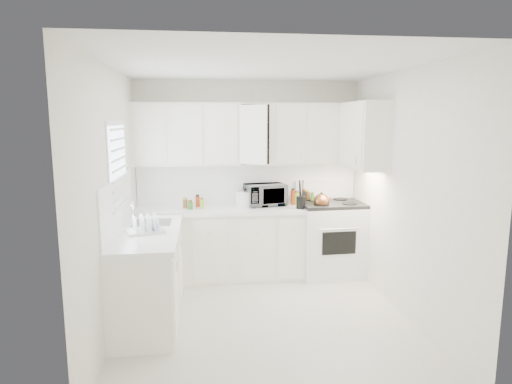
{
  "coord_description": "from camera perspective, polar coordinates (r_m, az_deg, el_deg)",
  "views": [
    {
      "loc": [
        -0.61,
        -4.34,
        2.08
      ],
      "look_at": [
        0.0,
        0.7,
        1.25
      ],
      "focal_mm": 30.89,
      "sensor_mm": 36.0,
      "label": 1
    }
  ],
  "objects": [
    {
      "name": "backsplash_back",
      "position": [
        6.03,
        -1.01,
        1.12
      ],
      "size": [
        2.98,
        0.02,
        0.55
      ],
      "primitive_type": "cube",
      "color": "white",
      "rests_on": "wall_back"
    },
    {
      "name": "countertop_left",
      "position": [
        4.72,
        -13.79,
        -5.15
      ],
      "size": [
        0.64,
        1.62,
        0.05
      ],
      "primitive_type": "cube",
      "color": "white",
      "rests_on": "lower_cabinets_left"
    },
    {
      "name": "wall_right",
      "position": [
        4.89,
        18.76,
        -0.4
      ],
      "size": [
        0.0,
        3.2,
        3.2
      ],
      "primitive_type": "plane",
      "rotation": [
        1.57,
        0.0,
        -1.57
      ],
      "color": "white",
      "rests_on": "ground"
    },
    {
      "name": "spice_left_2",
      "position": [
        5.86,
        -7.66,
        -1.27
      ],
      "size": [
        0.06,
        0.06,
        0.13
      ],
      "primitive_type": "cylinder",
      "color": "#B13A17",
      "rests_on": "countertop_back"
    },
    {
      "name": "sink",
      "position": [
        5.03,
        -13.39,
        -2.56
      ],
      "size": [
        0.42,
        0.38,
        0.3
      ],
      "primitive_type": null,
      "color": "gray",
      "rests_on": "countertop_left"
    },
    {
      "name": "spice_left_1",
      "position": [
        5.78,
        -8.42,
        -1.45
      ],
      "size": [
        0.06,
        0.06,
        0.13
      ],
      "primitive_type": "cylinder",
      "color": "#337125",
      "rests_on": "countertop_back"
    },
    {
      "name": "upper_cabinets_back",
      "position": [
        5.84,
        -0.87,
        3.58
      ],
      "size": [
        3.0,
        0.33,
        0.8
      ],
      "primitive_type": null,
      "color": "white",
      "rests_on": "wall_back"
    },
    {
      "name": "sauce_right_5",
      "position": [
        6.02,
        7.31,
        -0.7
      ],
      "size": [
        0.06,
        0.06,
        0.19
      ],
      "primitive_type": "cylinder",
      "color": "#337125",
      "rests_on": "countertop_back"
    },
    {
      "name": "floor",
      "position": [
        4.85,
        1.03,
        -16.1
      ],
      "size": [
        3.2,
        3.2,
        0.0
      ],
      "primitive_type": "plane",
      "color": "silver",
      "rests_on": "ground"
    },
    {
      "name": "spice_left_0",
      "position": [
        5.87,
        -9.13,
        -1.3
      ],
      "size": [
        0.06,
        0.06,
        0.13
      ],
      "primitive_type": "cylinder",
      "color": "brown",
      "rests_on": "countertop_back"
    },
    {
      "name": "paper_towel",
      "position": [
        5.9,
        -0.51,
        -0.42
      ],
      "size": [
        0.12,
        0.12,
        0.27
      ],
      "primitive_type": "cylinder",
      "color": "white",
      "rests_on": "countertop_back"
    },
    {
      "name": "wall_front",
      "position": [
        2.92,
        5.45,
        -6.3
      ],
      "size": [
        3.0,
        0.0,
        3.0
      ],
      "primitive_type": "plane",
      "rotation": [
        -1.57,
        0.0,
        0.0
      ],
      "color": "white",
      "rests_on": "ground"
    },
    {
      "name": "backsplash_left",
      "position": [
        4.71,
        -17.56,
        -1.63
      ],
      "size": [
        0.02,
        1.6,
        0.55
      ],
      "primitive_type": "cube",
      "color": "white",
      "rests_on": "wall_left"
    },
    {
      "name": "window_blinds",
      "position": [
        4.8,
        -17.31,
        2.52
      ],
      "size": [
        0.06,
        0.96,
        1.06
      ],
      "primitive_type": null,
      "color": "white",
      "rests_on": "wall_left"
    },
    {
      "name": "tea_kettle",
      "position": [
        5.75,
        8.46,
        -1.07
      ],
      "size": [
        0.27,
        0.23,
        0.23
      ],
      "primitive_type": null,
      "rotation": [
        0.0,
        0.0,
        0.06
      ],
      "color": "#9F522B",
      "rests_on": "stove"
    },
    {
      "name": "sauce_right_4",
      "position": [
        6.06,
        6.66,
        -0.61
      ],
      "size": [
        0.06,
        0.06,
        0.19
      ],
      "primitive_type": "cylinder",
      "color": "brown",
      "rests_on": "countertop_back"
    },
    {
      "name": "upper_cabinets_right",
      "position": [
        5.55,
        13.69,
        3.02
      ],
      "size": [
        0.33,
        0.9,
        0.8
      ],
      "primitive_type": null,
      "color": "white",
      "rests_on": "wall_right"
    },
    {
      "name": "microwave",
      "position": [
        5.88,
        1.2,
        -0.05
      ],
      "size": [
        0.57,
        0.4,
        0.35
      ],
      "primitive_type": "imported",
      "rotation": [
        0.0,
        0.0,
        0.24
      ],
      "color": "gray",
      "rests_on": "countertop_back"
    },
    {
      "name": "wall_back",
      "position": [
        6.03,
        -1.03,
        1.84
      ],
      "size": [
        3.0,
        0.0,
        3.0
      ],
      "primitive_type": "plane",
      "rotation": [
        1.57,
        0.0,
        0.0
      ],
      "color": "white",
      "rests_on": "ground"
    },
    {
      "name": "spice_left_3",
      "position": [
        5.77,
        -6.93,
        -1.42
      ],
      "size": [
        0.06,
        0.06,
        0.13
      ],
      "primitive_type": "cylinder",
      "color": "#A4C02D",
      "rests_on": "countertop_back"
    },
    {
      "name": "frying_pan",
      "position": [
        6.17,
        10.89,
        -1.3
      ],
      "size": [
        0.37,
        0.51,
        0.04
      ],
      "primitive_type": null,
      "rotation": [
        0.0,
        0.0,
        0.23
      ],
      "color": "black",
      "rests_on": "stove"
    },
    {
      "name": "sauce_right_3",
      "position": [
        5.99,
        6.28,
        -0.72
      ],
      "size": [
        0.06,
        0.06,
        0.19
      ],
      "primitive_type": "cylinder",
      "color": "black",
      "rests_on": "countertop_back"
    },
    {
      "name": "ceiling",
      "position": [
        4.42,
        1.13,
        16.04
      ],
      "size": [
        3.2,
        3.2,
        0.0
      ],
      "primitive_type": "plane",
      "rotation": [
        3.14,
        0.0,
        0.0
      ],
      "color": "white",
      "rests_on": "ground"
    },
    {
      "name": "countertop_back",
      "position": [
        5.75,
        -4.57,
        -2.33
      ],
      "size": [
        2.24,
        0.64,
        0.05
      ],
      "primitive_type": "cube",
      "color": "white",
      "rests_on": "lower_cabinets_back"
    },
    {
      "name": "rice_cooker",
      "position": [
        5.82,
        -1.44,
        -0.71
      ],
      "size": [
        0.3,
        0.3,
        0.24
      ],
      "primitive_type": null,
      "rotation": [
        0.0,
        0.0,
        0.26
      ],
      "color": "white",
      "rests_on": "countertop_back"
    },
    {
      "name": "utensil_crock",
      "position": [
        5.69,
        5.85,
        -0.24
      ],
      "size": [
        0.13,
        0.13,
        0.39
      ],
      "primitive_type": null,
      "rotation": [
        0.0,
        0.0,
        0.01
      ],
      "color": "black",
      "rests_on": "countertop_back"
    },
    {
      "name": "sauce_right_1",
      "position": [
        5.97,
        5.26,
        -0.75
      ],
      "size": [
        0.06,
        0.06,
        0.19
      ],
      "primitive_type": "cylinder",
      "color": "#A4C02D",
      "rests_on": "countertop_back"
    },
    {
      "name": "lower_cabinets_back",
      "position": [
        5.88,
        -4.51,
        -6.85
      ],
      "size": [
        2.22,
        0.6,
        0.9
      ],
      "primitive_type": null,
      "color": "white",
      "rests_on": "floor"
    },
    {
      "name": "sauce_right_2",
      "position": [
        6.04,
        5.65,
        -0.64
      ],
      "size": [
        0.06,
        0.06,
        0.19
      ],
      "primitive_type": "cylinder",
      "color": "#4F4016",
      "rests_on": "countertop_back"
    },
    {
      "name": "lower_cabinets_left",
      "position": [
        4.86,
        -13.69,
        -10.58
      ],
      "size": [
        0.6,
        1.6,
        0.9
      ],
      "primitive_type": null,
      "color": "white",
      "rests_on": "floor"
    },
    {
      "name": "stove",
      "position": [
        6.03,
        9.62,
        -4.68
      ],
      "size": [
        0.86,
        0.71,
        1.28
      ],
      "primitive_type": null,
      "rotation": [
        0.0,
        0.0,
        0.04
      ],
      "color": "white",
      "rests_on": "floor"
    },
    {
      "name": "wall_left",
      "position": [
        4.5,
        -18.19,
        -1.17
      ],
      "size": [
        0.0,
        3.2,
        3.2
      ],
      "primitive_type": "plane",
      "rotation": [
        1.57,
        0.0,
        1.57
      ],
      "color": "white",
      "rests_on": "ground"
    },
    {
      "name": "dish_rack",
      "position": [
        4.62,
        -14.21,
        -3.9
      ],
      "size": [
        0.43,
        0.37,
        0.2
      ],
      "primitive_type": null,
      "rotation": [
        0.0,
        0.0,
        0.31
      ],
      "color": "white",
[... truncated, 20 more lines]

